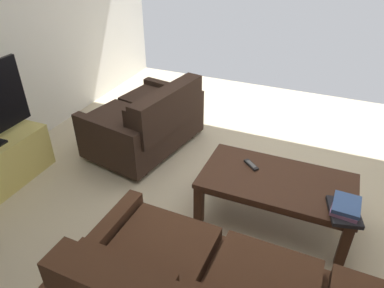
{
  "coord_description": "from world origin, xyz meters",
  "views": [
    {
      "loc": [
        -0.63,
        2.47,
        2.16
      ],
      "look_at": [
        0.2,
        0.52,
        0.83
      ],
      "focal_mm": 32.87,
      "sensor_mm": 36.0,
      "label": 1
    }
  ],
  "objects_px": {
    "coffee_table": "(277,185)",
    "book_stack": "(345,209)",
    "loveseat_near": "(148,121)",
    "tv_remote": "(251,165)"
  },
  "relations": [
    {
      "from": "loveseat_near",
      "to": "coffee_table",
      "type": "bearing_deg",
      "value": 158.57
    },
    {
      "from": "book_stack",
      "to": "loveseat_near",
      "type": "bearing_deg",
      "value": -21.6
    },
    {
      "from": "loveseat_near",
      "to": "coffee_table",
      "type": "relative_size",
      "value": 1.1
    },
    {
      "from": "coffee_table",
      "to": "book_stack",
      "type": "xyz_separation_m",
      "value": [
        -0.51,
        0.21,
        0.1
      ]
    },
    {
      "from": "loveseat_near",
      "to": "tv_remote",
      "type": "height_order",
      "value": "loveseat_near"
    },
    {
      "from": "coffee_table",
      "to": "book_stack",
      "type": "bearing_deg",
      "value": 157.88
    },
    {
      "from": "loveseat_near",
      "to": "book_stack",
      "type": "height_order",
      "value": "loveseat_near"
    },
    {
      "from": "coffee_table",
      "to": "book_stack",
      "type": "distance_m",
      "value": 0.56
    },
    {
      "from": "loveseat_near",
      "to": "coffee_table",
      "type": "height_order",
      "value": "loveseat_near"
    },
    {
      "from": "coffee_table",
      "to": "book_stack",
      "type": "height_order",
      "value": "book_stack"
    }
  ]
}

